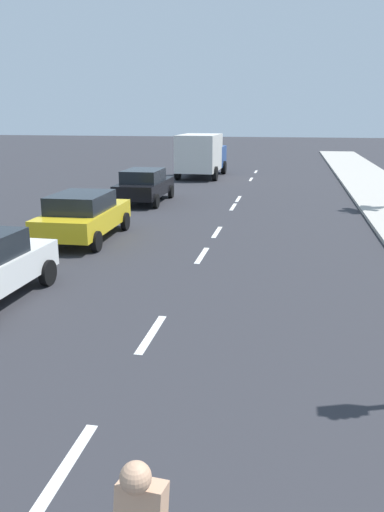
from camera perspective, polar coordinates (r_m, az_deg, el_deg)
The scene contains 12 objects.
ground_plane at distance 17.46m, azimuth 2.41°, elevation 2.07°, with size 160.00×160.00×0.00m, color #2D2D33.
lane_stripe_2 at distance 6.74m, azimuth -14.04°, elevation -22.02°, with size 0.16×1.80×0.01m, color white.
lane_stripe_3 at distance 9.93m, azimuth -4.54°, elevation -8.62°, with size 0.16×1.80×0.01m, color white.
lane_stripe_4 at distance 15.23m, azimuth 1.12°, elevation 0.08°, with size 0.16×1.80×0.01m, color white.
lane_stripe_5 at distance 18.27m, azimuth 2.80°, elevation 2.68°, with size 0.16×1.80×0.01m, color white.
lane_stripe_6 at distance 23.37m, azimuth 4.61°, elevation 5.48°, with size 0.16×1.80×0.01m, color white.
lane_stripe_7 at distance 25.64m, azimuth 5.18°, elevation 6.36°, with size 0.16×1.80×0.01m, color white.
lane_stripe_8 at distance 33.58m, azimuth 6.58°, elevation 8.49°, with size 0.16×1.80×0.01m, color white.
lane_stripe_9 at distance 38.11m, azimuth 7.12°, elevation 9.30°, with size 0.16×1.80×0.01m, color white.
parked_car_yellow at distance 17.41m, azimuth -11.99°, elevation 4.54°, with size 2.16×4.55×1.57m.
parked_car_black at distance 24.48m, azimuth -5.32°, elevation 7.90°, with size 2.04×4.41×1.57m.
delivery_truck at distance 34.50m, azimuth 1.07°, elevation 11.27°, with size 2.75×6.27×2.80m.
Camera 1 is at (2.45, 3.20, 4.06)m, focal length 35.92 mm.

